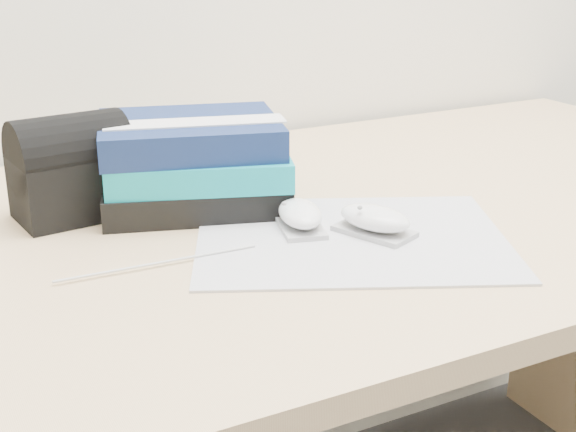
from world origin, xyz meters
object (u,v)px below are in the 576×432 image
mouse_rear (300,216)px  pouch (71,168)px  book_stack (194,163)px  desk (291,344)px  mouse_front (375,220)px

mouse_rear → pouch: (-0.24, 0.18, 0.05)m
book_stack → pouch: pouch is taller
desk → mouse_rear: 0.29m
mouse_front → book_stack: book_stack is taller
book_stack → pouch: 0.16m
desk → mouse_rear: size_ratio=15.67×
desk → pouch: pouch is taller
mouse_front → book_stack: bearing=125.3°
mouse_rear → book_stack: book_stack is taller
mouse_rear → desk: bearing=66.8°
desk → book_stack: size_ratio=5.53×
book_stack → mouse_rear: bearing=-62.9°
desk → mouse_front: bearing=-84.1°
desk → mouse_rear: mouse_rear is taller
book_stack → pouch: size_ratio=1.91×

